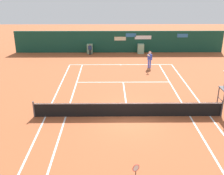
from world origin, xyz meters
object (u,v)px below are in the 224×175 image
(ball_kid_centre_post, at_px, (90,49))
(tennis_ball_near_service_line, at_px, (78,75))
(player_on_baseline, at_px, (150,59))
(tennis_ball_by_sideline, at_px, (161,106))

(ball_kid_centre_post, relative_size, tennis_ball_near_service_line, 18.66)
(ball_kid_centre_post, xyz_separation_m, tennis_ball_near_service_line, (-0.64, -7.54, -0.70))
(player_on_baseline, height_order, ball_kid_centre_post, player_on_baseline)
(ball_kid_centre_post, bearing_deg, player_on_baseline, 138.33)
(player_on_baseline, relative_size, tennis_ball_by_sideline, 27.35)
(tennis_ball_near_service_line, relative_size, tennis_ball_by_sideline, 1.00)
(tennis_ball_by_sideline, bearing_deg, tennis_ball_near_service_line, 133.83)
(player_on_baseline, relative_size, ball_kid_centre_post, 1.47)
(ball_kid_centre_post, height_order, tennis_ball_near_service_line, ball_kid_centre_post)
(ball_kid_centre_post, distance_m, tennis_ball_by_sideline, 15.43)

